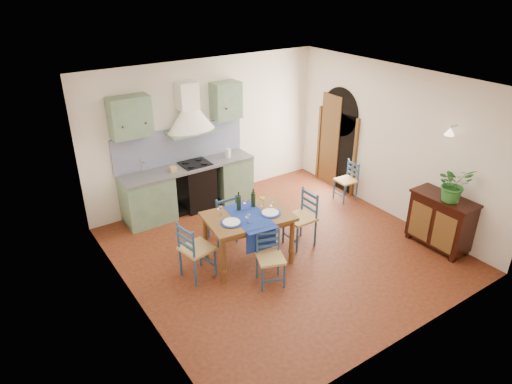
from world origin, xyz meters
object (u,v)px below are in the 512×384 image
Objects in this scene: chair_near at (270,258)px; dining_table at (249,221)px; sideboard at (441,220)px; potted_plant at (454,184)px.

dining_table is at bearing 86.48° from chair_near.
chair_near is at bearing -93.52° from dining_table.
dining_table is at bearing 153.73° from sideboard.
sideboard reaches higher than chair_near.
sideboard is 1.80× the size of potted_plant.
sideboard is (2.89, -1.43, -0.23)m from dining_table.
potted_plant is (2.85, -1.55, 0.48)m from dining_table.
potted_plant reaches higher than dining_table.
potted_plant is at bearing -17.43° from chair_near.
dining_table is 2.44× the size of potted_plant.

